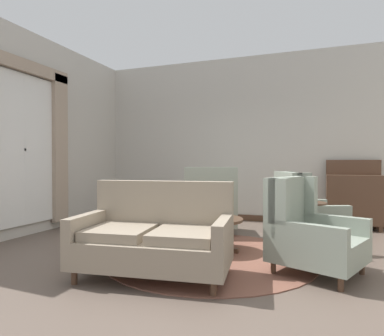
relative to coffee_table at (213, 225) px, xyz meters
The scene contains 14 objects.
ground 0.69m from the coffee_table, 85.74° to the right, with size 9.03×9.03×0.00m, color brown.
wall_back 2.89m from the coffee_table, 89.03° to the left, with size 6.61×0.08×3.37m, color #BCB7AD.
wall_left 3.47m from the coffee_table, behind, with size 0.08×4.42×3.37m, color #BCB7AD.
baseboard_back 2.53m from the coffee_table, 89.01° to the left, with size 6.45×0.03×0.12m, color #4C3323.
area_rug 0.46m from the coffee_table, 81.32° to the right, with size 2.65×2.65×0.01m, color brown.
window_with_curtains 3.32m from the coffee_table, behind, with size 0.12×1.81×2.71m.
coffee_table is the anchor object (origin of this frame).
porcelain_vase 0.24m from the coffee_table, 86.52° to the right, with size 0.20×0.20×0.32m.
settee 1.20m from the coffee_table, 104.13° to the right, with size 1.67×1.04×0.99m.
armchair_beside_settee 1.08m from the coffee_table, 108.51° to the left, with size 1.06×1.02×1.12m.
armchair_far_left 1.31m from the coffee_table, 29.23° to the left, with size 1.05×1.08×1.06m.
armchair_near_sideboard 1.33m from the coffee_table, 21.84° to the right, with size 1.10×1.07×1.03m.
side_table 1.29m from the coffee_table, 22.67° to the left, with size 0.51×0.51×0.65m.
sideboard 3.01m from the coffee_table, 49.37° to the left, with size 0.92×0.36×1.24m.
Camera 1 is at (1.23, -3.76, 1.19)m, focal length 31.47 mm.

